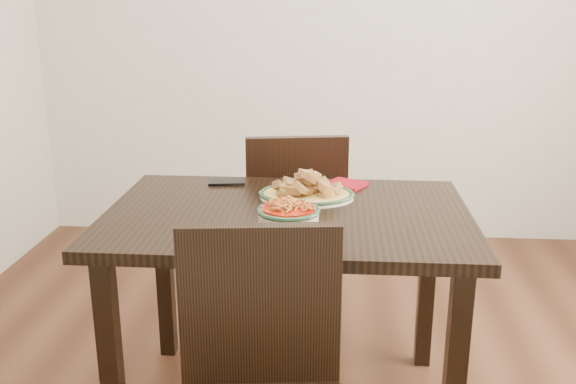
# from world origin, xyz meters

# --- Properties ---
(wall_back) EXTENTS (3.50, 0.10, 2.60)m
(wall_back) POSITION_xyz_m (0.00, 1.75, 1.30)
(wall_back) COLOR beige
(wall_back) RESTS_ON ground
(wall_front) EXTENTS (3.50, 0.10, 2.60)m
(wall_front) POSITION_xyz_m (0.00, -1.75, 1.30)
(wall_front) COLOR beige
(wall_front) RESTS_ON ground
(dining_table) EXTENTS (1.21, 0.81, 0.75)m
(dining_table) POSITION_xyz_m (-0.12, -0.03, 0.65)
(dining_table) COLOR black
(dining_table) RESTS_ON ground
(chair_far) EXTENTS (0.48, 0.48, 0.89)m
(chair_far) POSITION_xyz_m (-0.14, 0.59, 0.50)
(chair_far) COLOR black
(chair_far) RESTS_ON ground
(fish_plate) EXTENTS (0.33, 0.26, 0.11)m
(fish_plate) POSITION_xyz_m (-0.06, 0.12, 0.79)
(fish_plate) COLOR white
(fish_plate) RESTS_ON dining_table
(noodle_bowl) EXTENTS (0.20, 0.20, 0.08)m
(noodle_bowl) POSITION_xyz_m (-0.10, -0.19, 0.79)
(noodle_bowl) COLOR beige
(noodle_bowl) RESTS_ON dining_table
(smartphone) EXTENTS (0.15, 0.09, 0.01)m
(smartphone) POSITION_xyz_m (-0.38, 0.28, 0.76)
(smartphone) COLOR black
(smartphone) RESTS_ON dining_table
(napkin) EXTENTS (0.17, 0.16, 0.01)m
(napkin) POSITION_xyz_m (0.08, 0.28, 0.76)
(napkin) COLOR maroon
(napkin) RESTS_ON dining_table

